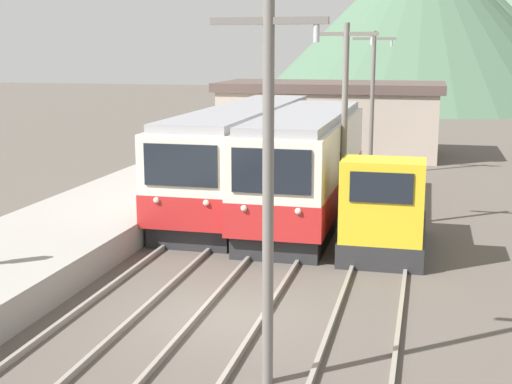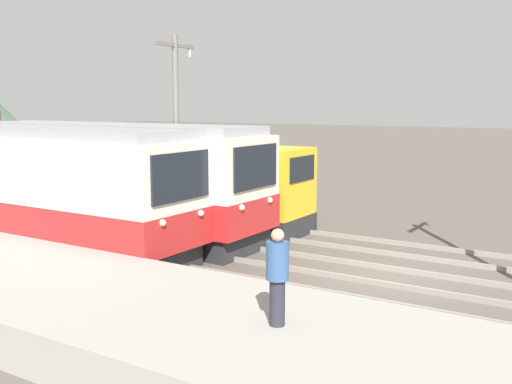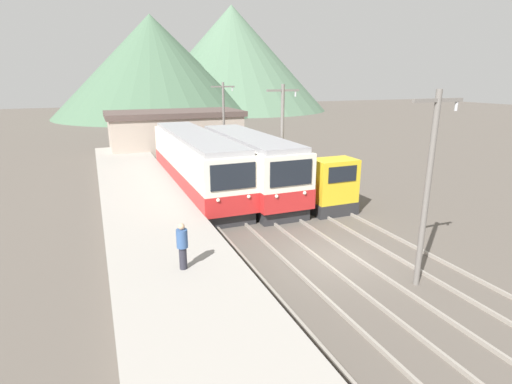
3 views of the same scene
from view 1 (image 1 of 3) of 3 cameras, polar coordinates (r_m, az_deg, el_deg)
name	(u,v)px [view 1 (image 1 of 3)]	position (r m, az deg, el deg)	size (l,w,h in m)	color
ground_plane	(223,317)	(16.46, -2.66, -9.97)	(200.00, 200.00, 0.00)	#564F47
track_left	(117,305)	(17.31, -11.06, -8.84)	(1.54, 60.00, 0.14)	gray
track_center	(231,315)	(16.39, -1.99, -9.80)	(1.54, 60.00, 0.14)	gray
track_right	(364,327)	(15.89, 8.67, -10.62)	(1.54, 60.00, 0.14)	gray
commuter_train_left	(244,159)	(27.89, -0.93, 2.67)	(2.84, 14.87, 3.79)	#28282B
commuter_train_center	(306,170)	(25.31, 4.04, 1.77)	(2.84, 11.69, 3.82)	#28282B
shunting_locomotive	(385,212)	(21.57, 10.27, -1.61)	(2.40, 4.81, 3.00)	#28282B
catenary_mast_near	(269,183)	(12.30, 1.01, 0.71)	(2.00, 0.20, 6.80)	slate
catenary_mast_mid	(345,121)	(23.24, 7.11, 5.69)	(2.00, 0.20, 6.80)	slate
catenary_mast_far	(372,98)	(34.34, 9.30, 7.46)	(2.00, 0.20, 6.80)	slate
station_building	(331,118)	(41.26, 5.99, 5.91)	(12.60, 6.30, 4.12)	#AD9E8E
mountain_backdrop	(507,12)	(88.39, 19.44, 13.42)	(59.03, 49.62, 22.59)	#47664C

